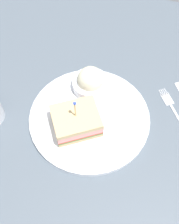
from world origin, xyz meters
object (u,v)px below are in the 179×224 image
at_px(fork, 170,103).
at_px(coleslaw_bowl, 91,82).
at_px(plate, 90,118).
at_px(sandwich_half_center, 76,121).

bearing_deg(fork, coleslaw_bowl, -173.26).
xyz_separation_m(plate, coleslaw_bowl, (-0.02, 0.08, 0.03)).
relative_size(plate, fork, 2.85).
bearing_deg(plate, coleslaw_bowl, 106.60).
xyz_separation_m(coleslaw_bowl, fork, (0.20, 0.02, -0.03)).
height_order(plate, coleslaw_bowl, coleslaw_bowl).
distance_m(plate, sandwich_half_center, 0.05).
bearing_deg(coleslaw_bowl, plate, -73.40).
bearing_deg(fork, plate, -149.06).
xyz_separation_m(sandwich_half_center, fork, (0.20, 0.14, -0.04)).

